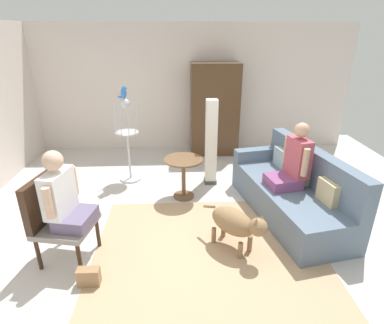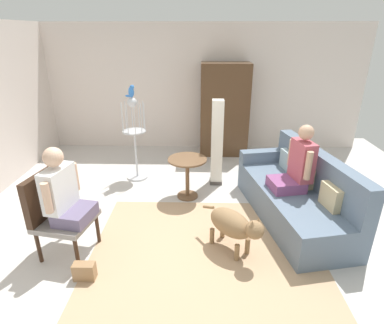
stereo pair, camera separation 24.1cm
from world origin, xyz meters
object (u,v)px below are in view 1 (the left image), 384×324
Objects in this scene: round_end_table at (183,171)px; armoire_cabinet at (214,109)px; dog at (236,223)px; column_lamp at (211,143)px; bird_cage_stand at (128,141)px; person_on_couch at (293,162)px; person_on_armchair at (63,197)px; parrot at (124,92)px; handbag at (89,277)px; armchair at (54,214)px; couch at (292,192)px.

armoire_cabinet is (0.67, 1.94, 0.48)m from round_end_table.
dog is 0.50× the size of column_lamp.
dog is 2.46m from bird_cage_stand.
person_on_couch is 1.43m from column_lamp.
person_on_armchair is 2.52m from column_lamp.
bird_cage_stand is (-1.47, 1.94, 0.35)m from dog.
round_end_table reaches higher than dog.
parrot is at bearing 152.48° from person_on_couch.
person_on_couch is at bearing -46.82° from column_lamp.
parrot is 2.81m from handbag.
handbag is (-1.45, -2.26, -0.60)m from column_lamp.
column_lamp is (1.36, -0.18, -0.80)m from parrot.
person_on_armchair is 1.18× the size of dog.
armoire_cabinet is (1.57, 1.27, 0.21)m from bird_cage_stand.
person_on_armchair is (0.15, -0.03, 0.23)m from armchair.
person_on_armchair is at bearing -163.74° from person_on_couch.
person_on_armchair reaches higher than handbag.
person_on_couch is 1.03× the size of person_on_armchair.
person_on_armchair is at bearing -163.29° from couch.
column_lamp is at bearing 133.18° from person_on_couch.
bird_cage_stand is 7.12× the size of parrot.
armoire_cabinet is at bearing 59.37° from person_on_armchair.
handbag is (-0.09, -2.44, -0.61)m from bird_cage_stand.
person_on_couch is 1.20m from dog.
armoire_cabinet is at bearing 81.77° from column_lamp.
person_on_armchair is at bearing -120.63° from armoire_cabinet.
handbag is (-2.42, -1.22, -0.69)m from person_on_couch.
dog is at bearing -52.74° from parrot.
dog is 1.79m from column_lamp.
column_lamp reaches higher than armchair.
armoire_cabinet reaches higher than dog.
handbag is (0.29, -0.43, -0.68)m from person_on_armchair.
armchair is 2.96m from person_on_couch.
parrot reaches higher than round_end_table.
dog is 1.66m from handbag.
handbag is (-0.99, -1.77, -0.34)m from round_end_table.
couch is at bearing -26.36° from bird_cage_stand.
armoire_cabinet is 4.14m from handbag.
armchair is at bearing 133.44° from handbag.
round_end_table is at bearing 160.77° from couch.
armoire_cabinet is (1.57, 1.27, -0.58)m from parrot.
parrot is at bearing 172.54° from column_lamp.
person_on_couch reaches higher than armchair.
column_lamp is at bearing -7.46° from parrot.
parrot is (-0.90, 0.66, 1.06)m from round_end_table.
person_on_armchair is at bearing -100.51° from bird_cage_stand.
round_end_table reaches higher than handbag.
person_on_armchair reaches higher than round_end_table.
handbag is at bearing -92.04° from parrot.
person_on_couch is at bearing 39.84° from dog.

